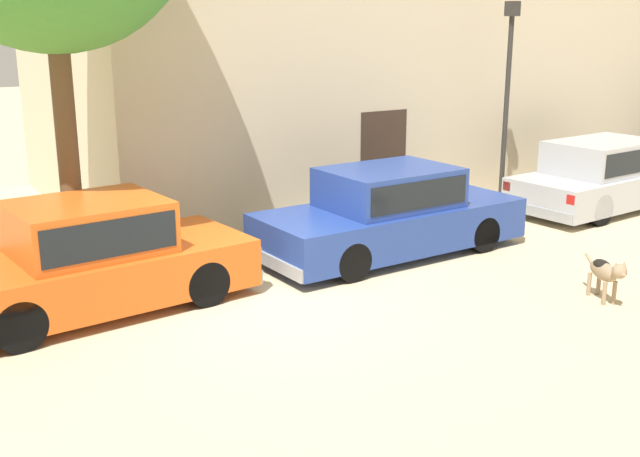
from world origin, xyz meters
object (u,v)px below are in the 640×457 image
object	(u,v)px
parked_sedan_nearest	(93,257)
street_lamp	(508,81)
parked_sedan_second	(390,212)
parked_sedan_third	(606,174)
stray_dog_spotted	(606,271)

from	to	relation	value
parked_sedan_nearest	street_lamp	distance (m)	8.97
parked_sedan_second	parked_sedan_third	world-z (taller)	parked_sedan_second
parked_sedan_nearest	parked_sedan_second	world-z (taller)	parked_sedan_nearest
stray_dog_spotted	parked_sedan_second	bearing A→B (deg)	-140.63
parked_sedan_second	street_lamp	size ratio (longest dim) A/B	1.15
parked_sedan_second	stray_dog_spotted	distance (m)	3.61
parked_sedan_nearest	stray_dog_spotted	xyz separation A→B (m)	(6.04, -3.54, -0.30)
parked_sedan_second	parked_sedan_third	size ratio (longest dim) A/B	0.99
parked_sedan_second	parked_sedan_third	xyz separation A→B (m)	(5.73, 0.13, -0.00)
parked_sedan_nearest	stray_dog_spotted	size ratio (longest dim) A/B	4.52
parked_sedan_second	parked_sedan_nearest	bearing A→B (deg)	177.41
parked_sedan_nearest	parked_sedan_third	size ratio (longest dim) A/B	0.91
parked_sedan_third	stray_dog_spotted	size ratio (longest dim) A/B	4.94
stray_dog_spotted	street_lamp	size ratio (longest dim) A/B	0.23
parked_sedan_second	parked_sedan_third	distance (m)	5.73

